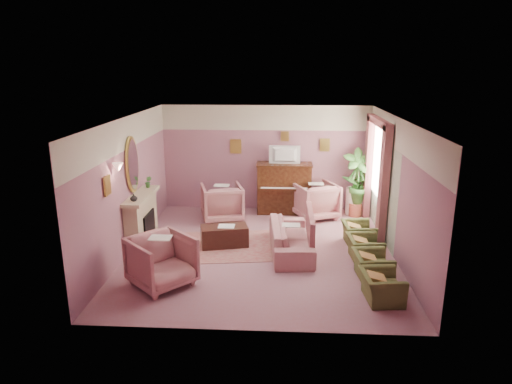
# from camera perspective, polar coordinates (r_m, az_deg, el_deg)

# --- Properties ---
(floor) EXTENTS (5.50, 6.00, 0.01)m
(floor) POSITION_cam_1_polar(r_m,az_deg,el_deg) (9.76, 0.56, -7.39)
(floor) COLOR #9E6A78
(floor) RESTS_ON ground
(ceiling) EXTENTS (5.50, 6.00, 0.01)m
(ceiling) POSITION_cam_1_polar(r_m,az_deg,el_deg) (9.03, 0.60, 9.18)
(ceiling) COLOR white
(ceiling) RESTS_ON wall_back
(wall_back) EXTENTS (5.50, 0.02, 2.80)m
(wall_back) POSITION_cam_1_polar(r_m,az_deg,el_deg) (12.22, 1.23, 4.25)
(wall_back) COLOR #764E6C
(wall_back) RESTS_ON floor
(wall_front) EXTENTS (5.50, 0.02, 2.80)m
(wall_front) POSITION_cam_1_polar(r_m,az_deg,el_deg) (6.45, -0.65, -6.40)
(wall_front) COLOR #764E6C
(wall_front) RESTS_ON floor
(wall_left) EXTENTS (0.02, 6.00, 2.80)m
(wall_left) POSITION_cam_1_polar(r_m,az_deg,el_deg) (9.81, -15.69, 0.79)
(wall_left) COLOR #764E6C
(wall_left) RESTS_ON floor
(wall_right) EXTENTS (0.02, 6.00, 2.80)m
(wall_right) POSITION_cam_1_polar(r_m,az_deg,el_deg) (9.58, 17.24, 0.31)
(wall_right) COLOR #764E6C
(wall_right) RESTS_ON floor
(picture_rail_band) EXTENTS (5.50, 0.01, 0.65)m
(picture_rail_band) POSITION_cam_1_polar(r_m,az_deg,el_deg) (12.04, 1.26, 9.26)
(picture_rail_band) COLOR beige
(picture_rail_band) RESTS_ON wall_back
(stripe_panel) EXTENTS (0.01, 3.00, 2.15)m
(stripe_panel) POSITION_cam_1_polar(r_m,az_deg,el_deg) (10.88, 15.44, 0.48)
(stripe_panel) COLOR #ACB69D
(stripe_panel) RESTS_ON wall_right
(fireplace_surround) EXTENTS (0.30, 1.40, 1.10)m
(fireplace_surround) POSITION_cam_1_polar(r_m,az_deg,el_deg) (10.18, -14.13, -3.56)
(fireplace_surround) COLOR tan
(fireplace_surround) RESTS_ON floor
(fireplace_inset) EXTENTS (0.18, 0.72, 0.68)m
(fireplace_inset) POSITION_cam_1_polar(r_m,az_deg,el_deg) (10.20, -13.53, -4.37)
(fireplace_inset) COLOR black
(fireplace_inset) RESTS_ON floor
(fire_ember) EXTENTS (0.06, 0.54, 0.10)m
(fire_ember) POSITION_cam_1_polar(r_m,az_deg,el_deg) (10.26, -13.25, -5.32)
(fire_ember) COLOR #E44701
(fire_ember) RESTS_ON floor
(mantel_shelf) EXTENTS (0.40, 1.55, 0.07)m
(mantel_shelf) POSITION_cam_1_polar(r_m,az_deg,el_deg) (10.01, -14.18, -0.48)
(mantel_shelf) COLOR tan
(mantel_shelf) RESTS_ON fireplace_surround
(hearth) EXTENTS (0.55, 1.50, 0.02)m
(hearth) POSITION_cam_1_polar(r_m,az_deg,el_deg) (10.31, -12.86, -6.42)
(hearth) COLOR tan
(hearth) RESTS_ON floor
(mirror_frame) EXTENTS (0.04, 0.72, 1.20)m
(mirror_frame) POSITION_cam_1_polar(r_m,az_deg,el_deg) (9.89, -15.22, 3.32)
(mirror_frame) COLOR #B69D42
(mirror_frame) RESTS_ON wall_left
(mirror_glass) EXTENTS (0.01, 0.60, 1.06)m
(mirror_glass) POSITION_cam_1_polar(r_m,az_deg,el_deg) (9.88, -15.08, 3.32)
(mirror_glass) COLOR silver
(mirror_glass) RESTS_ON wall_left
(sconce_shade) EXTENTS (0.20, 0.20, 0.16)m
(sconce_shade) POSITION_cam_1_polar(r_m,az_deg,el_deg) (8.86, -16.89, 2.98)
(sconce_shade) COLOR #F7B39D
(sconce_shade) RESTS_ON wall_left
(piano) EXTENTS (1.40, 0.60, 1.30)m
(piano) POSITION_cam_1_polar(r_m,az_deg,el_deg) (12.07, 3.53, 0.42)
(piano) COLOR #391C0E
(piano) RESTS_ON floor
(piano_keyshelf) EXTENTS (1.30, 0.12, 0.06)m
(piano_keyshelf) POSITION_cam_1_polar(r_m,az_deg,el_deg) (11.72, 3.54, 0.30)
(piano_keyshelf) COLOR #391C0E
(piano_keyshelf) RESTS_ON piano
(piano_keys) EXTENTS (1.20, 0.08, 0.02)m
(piano_keys) POSITION_cam_1_polar(r_m,az_deg,el_deg) (11.70, 3.54, 0.49)
(piano_keys) COLOR white
(piano_keys) RESTS_ON piano
(piano_top) EXTENTS (1.45, 0.65, 0.04)m
(piano_top) POSITION_cam_1_polar(r_m,az_deg,el_deg) (11.91, 3.58, 3.48)
(piano_top) COLOR #391C0E
(piano_top) RESTS_ON piano
(television) EXTENTS (0.80, 0.12, 0.48)m
(television) POSITION_cam_1_polar(r_m,az_deg,el_deg) (11.81, 3.60, 4.81)
(television) COLOR black
(television) RESTS_ON piano
(print_back_left) EXTENTS (0.30, 0.03, 0.38)m
(print_back_left) POSITION_cam_1_polar(r_m,az_deg,el_deg) (12.17, -2.56, 5.73)
(print_back_left) COLOR #B69D42
(print_back_left) RESTS_ON wall_back
(print_back_right) EXTENTS (0.26, 0.03, 0.34)m
(print_back_right) POSITION_cam_1_polar(r_m,az_deg,el_deg) (12.15, 8.59, 5.84)
(print_back_right) COLOR #B69D42
(print_back_right) RESTS_ON wall_back
(print_back_mid) EXTENTS (0.22, 0.03, 0.26)m
(print_back_mid) POSITION_cam_1_polar(r_m,az_deg,el_deg) (12.06, 3.63, 6.97)
(print_back_mid) COLOR #B69D42
(print_back_mid) RESTS_ON wall_back
(print_left_wall) EXTENTS (0.03, 0.28, 0.36)m
(print_left_wall) POSITION_cam_1_polar(r_m,az_deg,el_deg) (8.63, -18.09, 0.78)
(print_left_wall) COLOR #B69D42
(print_left_wall) RESTS_ON wall_left
(window_blind) EXTENTS (0.03, 1.40, 1.80)m
(window_blind) POSITION_cam_1_polar(r_m,az_deg,el_deg) (10.97, 15.24, 3.97)
(window_blind) COLOR beige
(window_blind) RESTS_ON wall_right
(curtain_left) EXTENTS (0.16, 0.34, 2.60)m
(curtain_left) POSITION_cam_1_polar(r_m,az_deg,el_deg) (10.17, 15.67, 0.72)
(curtain_left) COLOR #934E53
(curtain_left) RESTS_ON floor
(curtain_right) EXTENTS (0.16, 0.34, 2.60)m
(curtain_right) POSITION_cam_1_polar(r_m,az_deg,el_deg) (11.92, 13.84, 3.01)
(curtain_right) COLOR #934E53
(curtain_right) RESTS_ON floor
(pelmet) EXTENTS (0.16, 2.20, 0.16)m
(pelmet) POSITION_cam_1_polar(r_m,az_deg,el_deg) (10.82, 15.15, 8.45)
(pelmet) COLOR #934E53
(pelmet) RESTS_ON wall_right
(mantel_plant) EXTENTS (0.16, 0.16, 0.28)m
(mantel_plant) POSITION_cam_1_polar(r_m,az_deg,el_deg) (10.47, -13.32, 1.25)
(mantel_plant) COLOR #3E7E33
(mantel_plant) RESTS_ON mantel_shelf
(mantel_vase) EXTENTS (0.16, 0.16, 0.16)m
(mantel_vase) POSITION_cam_1_polar(r_m,az_deg,el_deg) (9.52, -15.04, -0.68)
(mantel_vase) COLOR beige
(mantel_vase) RESTS_ON mantel_shelf
(area_rug) EXTENTS (2.71, 2.11, 0.01)m
(area_rug) POSITION_cam_1_polar(r_m,az_deg,el_deg) (10.02, -3.67, -6.73)
(area_rug) COLOR #A0605B
(area_rug) RESTS_ON floor
(coffee_table) EXTENTS (1.09, 0.73, 0.45)m
(coffee_table) POSITION_cam_1_polar(r_m,az_deg,el_deg) (9.97, -3.98, -5.51)
(coffee_table) COLOR #371B14
(coffee_table) RESTS_ON floor
(table_paper) EXTENTS (0.35, 0.28, 0.01)m
(table_paper) POSITION_cam_1_polar(r_m,az_deg,el_deg) (9.88, -3.72, -4.28)
(table_paper) COLOR white
(table_paper) RESTS_ON coffee_table
(sofa) EXTENTS (0.69, 2.06, 0.83)m
(sofa) POSITION_cam_1_polar(r_m,az_deg,el_deg) (9.62, 4.38, -5.12)
(sofa) COLOR tan
(sofa) RESTS_ON floor
(sofa_throw) EXTENTS (0.10, 1.56, 0.57)m
(sofa_throw) POSITION_cam_1_polar(r_m,az_deg,el_deg) (9.57, 6.80, -4.11)
(sofa_throw) COLOR #934E53
(sofa_throw) RESTS_ON sofa
(floral_armchair_left) EXTENTS (0.98, 0.98, 1.02)m
(floral_armchair_left) POSITION_cam_1_polar(r_m,az_deg,el_deg) (11.52, -4.28, -1.08)
(floral_armchair_left) COLOR tan
(floral_armchair_left) RESTS_ON floor
(floral_armchair_right) EXTENTS (0.98, 0.98, 1.02)m
(floral_armchair_right) POSITION_cam_1_polar(r_m,az_deg,el_deg) (11.74, 7.45, -0.84)
(floral_armchair_right) COLOR tan
(floral_armchair_right) RESTS_ON floor
(floral_armchair_front) EXTENTS (0.98, 0.98, 1.02)m
(floral_armchair_front) POSITION_cam_1_polar(r_m,az_deg,el_deg) (8.32, -11.72, -8.16)
(floral_armchair_front) COLOR tan
(floral_armchair_front) RESTS_ON floor
(olive_chair_a) EXTENTS (0.53, 0.75, 0.65)m
(olive_chair_a) POSITION_cam_1_polar(r_m,az_deg,el_deg) (8.02, 15.44, -10.81)
(olive_chair_a) COLOR #525D2D
(olive_chair_a) RESTS_ON floor
(olive_chair_b) EXTENTS (0.53, 0.75, 0.65)m
(olive_chair_b) POSITION_cam_1_polar(r_m,az_deg,el_deg) (8.74, 14.35, -8.43)
(olive_chair_b) COLOR #525D2D
(olive_chair_b) RESTS_ON floor
(olive_chair_c) EXTENTS (0.53, 0.75, 0.65)m
(olive_chair_c) POSITION_cam_1_polar(r_m,az_deg,el_deg) (9.48, 13.43, -6.41)
(olive_chair_c) COLOR #525D2D
(olive_chair_c) RESTS_ON floor
(olive_chair_d) EXTENTS (0.53, 0.75, 0.65)m
(olive_chair_d) POSITION_cam_1_polar(r_m,az_deg,el_deg) (10.24, 12.65, -4.69)
(olive_chair_d) COLOR #525D2D
(olive_chair_d) RESTS_ON floor
(side_table) EXTENTS (0.52, 0.52, 0.70)m
(side_table) POSITION_cam_1_polar(r_m,az_deg,el_deg) (12.28, 12.36, -1.12)
(side_table) COLOR silver
(side_table) RESTS_ON floor
(side_plant_big) EXTENTS (0.30, 0.30, 0.34)m
(side_plant_big) POSITION_cam_1_polar(r_m,az_deg,el_deg) (12.14, 12.50, 1.23)
(side_plant_big) COLOR #3E7E33
(side_plant_big) RESTS_ON side_table
(side_plant_small) EXTENTS (0.16, 0.16, 0.28)m
(side_plant_small) POSITION_cam_1_polar(r_m,az_deg,el_deg) (12.07, 13.13, 0.97)
(side_plant_small) COLOR #3E7E33
(side_plant_small) RESTS_ON side_table
(palm_pot) EXTENTS (0.34, 0.34, 0.34)m
(palm_pot) POSITION_cam_1_polar(r_m,az_deg,el_deg) (12.17, 12.31, -2.15)
(palm_pot) COLOR #A4503A
(palm_pot) RESTS_ON floor
(palm_plant) EXTENTS (0.76, 0.76, 1.44)m
(palm_plant) POSITION_cam_1_polar(r_m,az_deg,el_deg) (11.93, 12.55, 1.92)
(palm_plant) COLOR #3E7E33
(palm_plant) RESTS_ON palm_pot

